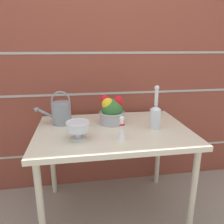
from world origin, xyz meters
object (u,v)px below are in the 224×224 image
at_px(watering_can, 61,112).
at_px(crystal_pedestal_bowl, 78,127).
at_px(flower_planter, 112,111).
at_px(figurine_vase, 122,130).
at_px(glass_decanter, 155,115).

relative_size(watering_can, crystal_pedestal_bowl, 1.86).
distance_m(flower_planter, figurine_vase, 0.32).
relative_size(crystal_pedestal_bowl, figurine_vase, 0.99).
xyz_separation_m(crystal_pedestal_bowl, figurine_vase, (0.28, -0.04, -0.02)).
bearing_deg(figurine_vase, crystal_pedestal_bowl, 171.15).
relative_size(watering_can, glass_decanter, 0.91).
bearing_deg(flower_planter, crystal_pedestal_bowl, -134.17).
height_order(watering_can, glass_decanter, glass_decanter).
bearing_deg(glass_decanter, flower_planter, 153.22).
xyz_separation_m(watering_can, flower_planter, (0.40, -0.06, 0.01)).
xyz_separation_m(crystal_pedestal_bowl, flower_planter, (0.27, 0.28, 0.02)).
height_order(flower_planter, figurine_vase, flower_planter).
xyz_separation_m(crystal_pedestal_bowl, glass_decanter, (0.57, 0.12, 0.02)).
distance_m(crystal_pedestal_bowl, flower_planter, 0.38).
bearing_deg(crystal_pedestal_bowl, watering_can, 111.67).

